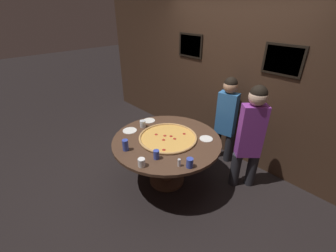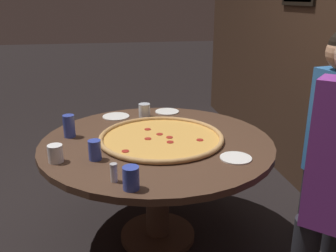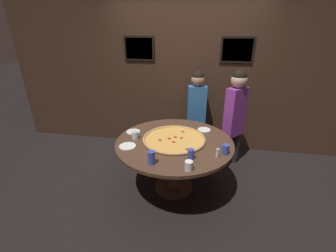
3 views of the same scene
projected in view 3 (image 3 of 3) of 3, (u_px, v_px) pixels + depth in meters
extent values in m
plane|color=black|center=(174.00, 187.00, 3.17)|extent=(24.00, 24.00, 0.00)
cube|color=#3D281C|center=(186.00, 76.00, 3.87)|extent=(6.40, 0.06, 2.60)
cube|color=black|center=(139.00, 49.00, 3.77)|extent=(0.52, 0.02, 0.40)
cube|color=slate|center=(139.00, 49.00, 3.77)|extent=(0.46, 0.01, 0.34)
cube|color=black|center=(237.00, 50.00, 3.53)|extent=(0.52, 0.02, 0.40)
cube|color=#936B5B|center=(237.00, 50.00, 3.52)|extent=(0.46, 0.01, 0.34)
cylinder|color=#4C3323|center=(174.00, 142.00, 2.88)|extent=(1.50, 1.50, 0.04)
cylinder|color=#4C3323|center=(174.00, 167.00, 3.03)|extent=(0.16, 0.16, 0.70)
cylinder|color=#4C3323|center=(174.00, 186.00, 3.16)|extent=(0.52, 0.52, 0.04)
cylinder|color=#E5A84C|center=(174.00, 139.00, 2.90)|extent=(0.77, 0.77, 0.01)
torus|color=tan|center=(174.00, 139.00, 2.90)|extent=(0.81, 0.81, 0.03)
cylinder|color=#A8281E|center=(169.00, 138.00, 2.91)|extent=(0.04, 0.04, 0.00)
cylinder|color=#A8281E|center=(160.00, 140.00, 2.86)|extent=(0.04, 0.04, 0.00)
cylinder|color=#A8281E|center=(181.00, 138.00, 2.92)|extent=(0.04, 0.04, 0.00)
cylinder|color=#A8281E|center=(187.00, 149.00, 2.65)|extent=(0.04, 0.04, 0.00)
cylinder|color=#A8281E|center=(174.00, 142.00, 2.82)|extent=(0.04, 0.04, 0.00)
cylinder|color=#A8281E|center=(183.00, 132.00, 3.10)|extent=(0.04, 0.04, 0.00)
cylinder|color=#A8281E|center=(175.00, 137.00, 2.94)|extent=(0.04, 0.04, 0.00)
cylinder|color=#384CB7|center=(226.00, 149.00, 2.56)|extent=(0.08, 0.08, 0.12)
cylinder|color=silver|center=(135.00, 135.00, 2.91)|extent=(0.09, 0.09, 0.10)
cylinder|color=#384CB7|center=(191.00, 154.00, 2.46)|extent=(0.07, 0.07, 0.12)
cylinder|color=#384CB7|center=(151.00, 158.00, 2.36)|extent=(0.08, 0.08, 0.15)
cylinder|color=white|center=(189.00, 166.00, 2.27)|extent=(0.08, 0.08, 0.10)
cylinder|color=white|center=(133.00, 132.00, 3.12)|extent=(0.19, 0.19, 0.01)
cylinder|color=white|center=(204.00, 130.00, 3.18)|extent=(0.18, 0.18, 0.01)
cylinder|color=white|center=(127.00, 146.00, 2.74)|extent=(0.21, 0.21, 0.01)
cylinder|color=silver|center=(217.00, 153.00, 2.51)|extent=(0.04, 0.04, 0.08)
cylinder|color=#B7B7BC|center=(218.00, 149.00, 2.49)|extent=(0.04, 0.04, 0.01)
cylinder|color=#232328|center=(201.00, 138.00, 4.03)|extent=(0.16, 0.16, 0.50)
cylinder|color=#232328|center=(189.00, 138.00, 4.03)|extent=(0.16, 0.16, 0.50)
cube|color=#3370B2|center=(197.00, 106.00, 3.79)|extent=(0.33, 0.22, 0.70)
sphere|color=tan|center=(198.00, 79.00, 3.60)|extent=(0.22, 0.22, 0.22)
sphere|color=black|center=(198.00, 77.00, 3.59)|extent=(0.20, 0.20, 0.20)
cylinder|color=#232328|center=(235.00, 147.00, 3.70)|extent=(0.20, 0.20, 0.53)
cylinder|color=#232328|center=(225.00, 151.00, 3.57)|extent=(0.20, 0.20, 0.53)
cube|color=purple|center=(235.00, 112.00, 3.38)|extent=(0.34, 0.35, 0.74)
sphere|color=beige|center=(239.00, 80.00, 3.19)|extent=(0.23, 0.23, 0.23)
sphere|color=black|center=(240.00, 77.00, 3.17)|extent=(0.21, 0.21, 0.21)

